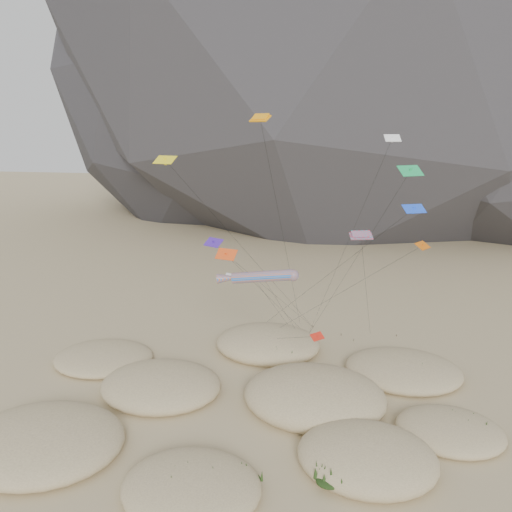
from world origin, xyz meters
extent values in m
plane|color=#CCB789|center=(0.00, 0.00, 0.00)|extent=(500.00, 500.00, 0.00)
ellipsoid|color=black|center=(8.00, 115.00, 60.00)|extent=(191.54, 147.29, 156.00)
ellipsoid|color=#2B2B30|center=(-37.00, 123.00, 44.00)|extent=(136.20, 127.83, 116.00)
ellipsoid|color=#CCB789|center=(-18.21, -6.79, 0.76)|extent=(14.54, 12.36, 3.39)
ellipsoid|color=#CCB789|center=(-3.69, -9.46, 0.57)|extent=(11.05, 9.39, 2.52)
ellipsoid|color=#CCB789|center=(9.63, -3.39, 0.78)|extent=(11.72, 9.96, 3.48)
ellipsoid|color=#CCB789|center=(-11.78, 4.60, 0.72)|extent=(13.04, 11.09, 3.21)
ellipsoid|color=#CCB789|center=(4.54, 5.21, 0.96)|extent=(14.53, 12.35, 4.27)
ellipsoid|color=#CCB789|center=(17.18, 2.39, 0.49)|extent=(9.76, 8.30, 2.16)
ellipsoid|color=#CCB789|center=(-2.39, 17.24, 0.80)|extent=(13.32, 11.33, 3.54)
ellipsoid|color=#CCB789|center=(13.96, 13.62, 0.58)|extent=(13.13, 11.16, 2.59)
ellipsoid|color=#CCB789|center=(-21.29, 10.01, 0.47)|extent=(12.06, 10.25, 2.07)
ellipsoid|color=black|center=(-18.34, -5.96, 0.90)|extent=(2.31, 1.98, 0.69)
ellipsoid|color=black|center=(-14.95, -5.43, 0.80)|extent=(2.00, 1.71, 0.60)
ellipsoid|color=black|center=(-3.80, -9.02, 0.60)|extent=(2.86, 2.45, 0.86)
ellipsoid|color=black|center=(0.48, -7.63, 0.50)|extent=(1.87, 1.60, 0.56)
ellipsoid|color=black|center=(8.83, -2.95, 1.00)|extent=(3.57, 3.05, 1.07)
ellipsoid|color=black|center=(6.67, -7.11, 0.80)|extent=(2.01, 1.72, 0.60)
ellipsoid|color=black|center=(-11.39, 6.46, 0.80)|extent=(3.14, 2.69, 0.94)
ellipsoid|color=black|center=(-9.25, 7.33, 0.70)|extent=(2.35, 2.01, 0.70)
ellipsoid|color=black|center=(2.51, 4.89, 1.10)|extent=(3.89, 3.33, 1.17)
ellipsoid|color=black|center=(6.07, 6.54, 1.00)|extent=(3.08, 2.64, 0.93)
ellipsoid|color=black|center=(2.43, 3.21, 0.90)|extent=(2.34, 2.00, 0.70)
ellipsoid|color=black|center=(19.00, 3.36, 0.60)|extent=(2.47, 2.12, 0.74)
ellipsoid|color=black|center=(-2.76, 16.06, 1.00)|extent=(3.09, 2.65, 0.93)
ellipsoid|color=black|center=(0.11, 14.36, 0.90)|extent=(2.76, 2.36, 0.83)
ellipsoid|color=black|center=(15.47, 12.75, 0.70)|extent=(2.54, 2.17, 0.76)
ellipsoid|color=black|center=(12.05, 13.38, 0.60)|extent=(2.22, 1.90, 0.67)
ellipsoid|color=black|center=(-20.98, 12.19, 0.50)|extent=(2.36, 2.02, 0.71)
ellipsoid|color=black|center=(-19.13, 10.52, 0.40)|extent=(1.76, 1.51, 0.53)
cylinder|color=#3F2D1E|center=(-3.97, 19.92, 0.15)|extent=(0.08, 0.08, 0.30)
cylinder|color=#3F2D1E|center=(2.65, 25.57, 0.15)|extent=(0.08, 0.08, 0.30)
cylinder|color=#3F2D1E|center=(2.22, 22.38, 0.15)|extent=(0.08, 0.08, 0.30)
cylinder|color=#3F2D1E|center=(6.67, 23.43, 0.15)|extent=(0.08, 0.08, 0.30)
cylinder|color=#3F2D1E|center=(8.36, 21.97, 0.15)|extent=(0.08, 0.08, 0.30)
cylinder|color=#3F2D1E|center=(-4.93, 23.32, 0.15)|extent=(0.08, 0.08, 0.30)
cylinder|color=#3F2D1E|center=(14.03, 24.63, 0.15)|extent=(0.08, 0.08, 0.30)
cylinder|color=#3F2D1E|center=(-7.76, 22.27, 0.15)|extent=(0.08, 0.08, 0.30)
cylinder|color=orange|center=(-1.80, 10.12, 11.83)|extent=(6.78, 1.55, 1.90)
sphere|color=orange|center=(1.51, 10.29, 12.10)|extent=(1.28, 1.28, 1.28)
cone|color=orange|center=(-5.45, 9.94, 11.50)|extent=(2.81, 1.23, 1.37)
cylinder|color=black|center=(-0.23, 15.91, 5.92)|extent=(3.18, 11.60, 11.85)
cylinder|color=silver|center=(-3.16, 11.23, 11.41)|extent=(4.40, 1.86, 0.99)
sphere|color=silver|center=(-1.07, 10.64, 11.59)|extent=(0.73, 0.73, 0.73)
cone|color=silver|center=(-5.45, 11.87, 11.19)|extent=(1.88, 1.08, 0.74)
cylinder|color=black|center=(-1.55, 17.42, 5.71)|extent=(3.24, 12.40, 11.43)
cube|color=orange|center=(-2.29, 11.18, 28.33)|extent=(2.46, 2.02, 0.70)
cube|color=orange|center=(-2.29, 11.18, 28.50)|extent=(2.05, 1.66, 0.68)
cylinder|color=black|center=(-0.80, 18.95, 14.16)|extent=(3.00, 15.57, 28.34)
cube|color=#FF1A38|center=(8.43, 11.73, 16.39)|extent=(2.57, 1.62, 0.66)
cube|color=#FF1A38|center=(8.43, 11.73, 16.61)|extent=(2.17, 1.32, 0.65)
cylinder|color=black|center=(9.50, 18.37, 8.20)|extent=(2.16, 13.30, 16.41)
cube|color=white|center=(11.26, 16.36, 26.35)|extent=(1.93, 1.33, 0.77)
cube|color=white|center=(11.26, 16.36, 26.20)|extent=(0.28, 0.32, 0.58)
cylinder|color=black|center=(6.74, 19.37, 13.20)|extent=(9.07, 6.05, 26.30)
cube|color=red|center=(4.48, 7.32, 6.58)|extent=(1.57, 1.59, 0.57)
cube|color=red|center=(4.48, 7.32, 6.43)|extent=(0.25, 0.25, 0.51)
cylinder|color=black|center=(0.26, 13.62, 3.31)|extent=(8.48, 12.62, 6.55)
cube|color=yellow|center=(-11.91, 8.99, 24.19)|extent=(2.54, 1.77, 0.79)
cube|color=yellow|center=(-11.91, 8.99, 24.04)|extent=(0.32, 0.26, 0.80)
cylinder|color=black|center=(-4.63, 17.28, 12.12)|extent=(14.59, 16.61, 24.16)
cube|color=blue|center=(13.46, 10.98, 19.56)|extent=(2.52, 2.01, 0.76)
cube|color=blue|center=(13.46, 10.98, 19.41)|extent=(0.32, 0.28, 0.77)
cylinder|color=black|center=(4.27, 17.15, 9.80)|extent=(18.42, 12.37, 19.53)
cube|color=#19A657|center=(13.31, 15.71, 22.94)|extent=(3.02, 2.59, 1.06)
cube|color=#19A657|center=(13.31, 15.71, 22.79)|extent=(0.45, 0.45, 0.92)
cylinder|color=black|center=(7.77, 19.05, 11.49)|extent=(11.12, 6.70, 22.90)
cube|color=#3F1BA0|center=(-7.80, 12.15, 14.89)|extent=(2.44, 1.99, 0.80)
cube|color=#3F1BA0|center=(-7.80, 12.15, 14.74)|extent=(0.33, 0.32, 0.74)
cylinder|color=black|center=(-2.79, 17.26, 7.47)|extent=(10.05, 10.26, 14.86)
cube|color=#E54815|center=(-4.78, 6.27, 15.12)|extent=(2.32, 1.50, 0.94)
cube|color=#E54815|center=(-4.78, 6.27, 14.97)|extent=(0.33, 0.38, 0.70)
cylinder|color=black|center=(-1.07, 15.92, 7.58)|extent=(7.45, 19.33, 15.09)
cube|color=#DC600B|center=(14.63, 11.36, 15.74)|extent=(1.81, 2.05, 0.61)
cube|color=#DC600B|center=(14.63, 11.36, 15.59)|extent=(0.25, 0.27, 0.63)
cylinder|color=black|center=(5.33, 15.64, 7.90)|extent=(18.63, 8.59, 15.71)
camera|label=1|loc=(7.62, -40.63, 27.36)|focal=35.00mm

